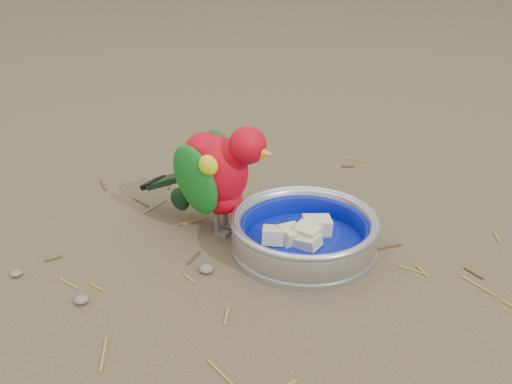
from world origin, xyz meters
name	(u,v)px	position (x,y,z in m)	size (l,w,h in m)	color
ground	(263,286)	(0.00, 0.00, 0.00)	(60.00, 60.00, 0.00)	brown
food_bowl	(304,246)	(0.10, 0.07, 0.01)	(0.24, 0.24, 0.02)	#B2B2BA
bowl_wall	(304,230)	(0.10, 0.07, 0.04)	(0.24, 0.24, 0.04)	#B2B2BA
fruit_wedges	(304,233)	(0.10, 0.07, 0.03)	(0.14, 0.14, 0.03)	beige
lory_parrot	(218,180)	(-0.01, 0.19, 0.10)	(0.11, 0.24, 0.19)	#BB0414
ground_debris	(258,285)	(-0.01, 0.00, 0.00)	(0.90, 0.80, 0.01)	olive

